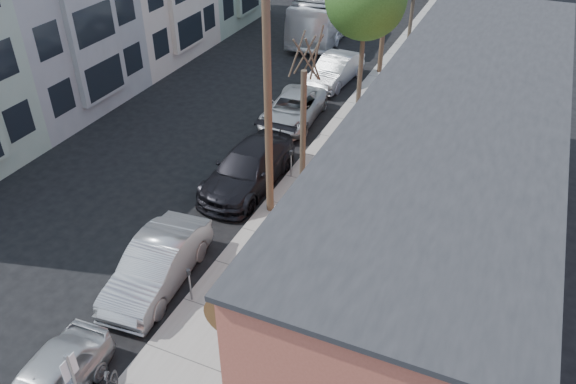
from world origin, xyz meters
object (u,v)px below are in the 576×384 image
at_px(parking_meter_far, 291,159).
at_px(tree_bare, 303,129).
at_px(cyclist, 265,262).
at_px(parking_meter_near, 189,280).
at_px(car_1, 157,265).
at_px(utility_pole_near, 266,82).
at_px(patron_green, 304,296).
at_px(car_2, 248,168).
at_px(bus, 332,7).
at_px(car_4, 335,70).
at_px(car_3, 293,109).

bearing_deg(parking_meter_far, tree_bare, -8.59).
bearing_deg(cyclist, parking_meter_near, 22.23).
xyz_separation_m(cyclist, car_1, (-3.27, -1.27, -0.24)).
height_order(utility_pole_near, patron_green, utility_pole_near).
distance_m(car_2, bus, 20.73).
bearing_deg(car_4, car_2, -83.99).
xyz_separation_m(parking_meter_near, car_1, (-1.45, 0.35, -0.18)).
relative_size(parking_meter_far, car_1, 0.25).
bearing_deg(tree_bare, cyclist, -78.45).
bearing_deg(car_4, cyclist, -73.45).
distance_m(car_2, car_4, 11.54).
xyz_separation_m(car_1, car_4, (-0.31, 18.00, -0.01)).
height_order(parking_meter_far, car_1, car_1).
xyz_separation_m(parking_meter_near, parking_meter_far, (0.00, 7.92, 0.00)).
bearing_deg(patron_green, cyclist, -134.54).
bearing_deg(parking_meter_near, patron_green, 12.45).
relative_size(car_1, bus, 0.41).
distance_m(parking_meter_near, car_4, 18.44).
distance_m(tree_bare, car_3, 5.98).
bearing_deg(patron_green, car_2, -158.61).
bearing_deg(parking_meter_far, car_4, 99.60).
distance_m(parking_meter_far, patron_green, 7.96).
height_order(cyclist, bus, bus).
bearing_deg(car_3, tree_bare, -66.64).
distance_m(cyclist, bus, 26.53).
relative_size(tree_bare, cyclist, 2.72).
height_order(patron_green, car_2, patron_green).
xyz_separation_m(cyclist, car_3, (-3.86, 11.28, -0.34)).
xyz_separation_m(car_4, bus, (-3.46, 8.83, 0.85)).
bearing_deg(bus, patron_green, -75.38).
height_order(parking_meter_near, utility_pole_near, utility_pole_near).
relative_size(car_3, car_4, 1.04).
distance_m(parking_meter_far, car_3, 5.38).
xyz_separation_m(patron_green, car_3, (-5.54, 12.12, -0.27)).
bearing_deg(patron_green, bus, -179.62).
bearing_deg(parking_meter_near, tree_bare, 85.99).
bearing_deg(utility_pole_near, parking_meter_near, -91.48).
relative_size(parking_meter_far, tree_bare, 0.26).
xyz_separation_m(utility_pole_near, tree_bare, (0.41, 2.41, -2.83)).
bearing_deg(car_3, parking_meter_near, -84.77).
height_order(utility_pole_near, car_2, utility_pole_near).
xyz_separation_m(parking_meter_far, tree_bare, (0.55, -0.08, 1.59)).
xyz_separation_m(parking_meter_near, car_3, (-2.04, 12.89, -0.28)).
height_order(parking_meter_near, car_2, car_2).
distance_m(parking_meter_near, utility_pole_near, 7.00).
height_order(tree_bare, car_1, tree_bare).
bearing_deg(parking_meter_near, car_2, 102.00).
height_order(tree_bare, cyclist, tree_bare).
bearing_deg(bus, car_1, -85.65).
height_order(cyclist, car_3, cyclist).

